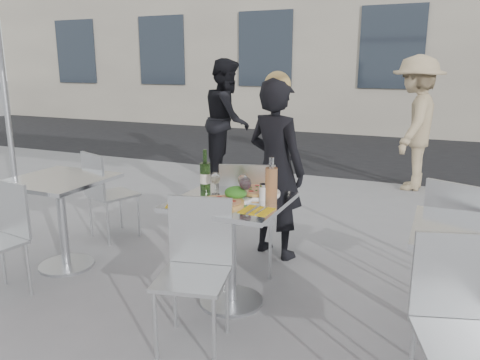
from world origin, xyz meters
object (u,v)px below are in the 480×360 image
at_px(main_table, 231,230).
at_px(napkin_left, 182,204).
at_px(side_chair_lnear, 1,231).
at_px(pizza_near, 220,202).
at_px(side_table_left, 61,204).
at_px(side_chair_rnear, 460,315).
at_px(pedestrian_a, 227,120).
at_px(chair_far, 248,209).
at_px(wineglass_red_b, 246,184).
at_px(woman_diner, 276,169).
at_px(wineglass_red_a, 244,184).
at_px(wine_bottle, 205,175).
at_px(wineglass_white_b, 243,181).
at_px(pizza_far, 257,191).
at_px(wineglass_white_a, 215,179).
at_px(napkin_right, 257,210).
at_px(sugar_shaker, 264,192).
at_px(side_chair_lfar, 104,188).
at_px(side_chair_rfar, 459,234).
at_px(side_table_right, 479,268).
at_px(chair_near, 196,259).
at_px(salad_plate, 236,194).
at_px(carafe, 271,183).
at_px(pedestrian_b, 415,123).

bearing_deg(main_table, napkin_left, -138.34).
height_order(side_chair_lnear, pizza_near, side_chair_lnear).
height_order(side_table_left, side_chair_rnear, side_chair_rnear).
bearing_deg(pedestrian_a, chair_far, -170.40).
bearing_deg(chair_far, wineglass_red_b, 91.85).
height_order(woman_diner, wineglass_red_a, woman_diner).
xyz_separation_m(side_table_left, wine_bottle, (1.24, 0.13, 0.32)).
bearing_deg(wineglass_white_b, woman_diner, 93.97).
bearing_deg(chair_far, wineglass_red_a, 90.54).
height_order(main_table, wineglass_red_b, wineglass_red_b).
xyz_separation_m(pizza_far, wineglass_white_a, (-0.25, -0.14, 0.09)).
xyz_separation_m(wineglass_white_a, napkin_right, (0.40, -0.23, -0.11)).
bearing_deg(napkin_right, sugar_shaker, 102.88).
bearing_deg(wineglass_red_a, napkin_right, -48.07).
bearing_deg(side_chair_lfar, pizza_near, 175.45).
bearing_deg(wineglass_red_b, side_table_left, -179.18).
height_order(sugar_shaker, wineglass_red_b, wineglass_red_b).
xyz_separation_m(chair_far, woman_diner, (0.06, 0.48, 0.22)).
xyz_separation_m(main_table, side_chair_rfar, (1.41, 0.57, -0.01)).
height_order(main_table, wineglass_white_a, wineglass_white_a).
relative_size(side_table_right, chair_far, 0.82).
xyz_separation_m(main_table, napkin_left, (-0.25, -0.22, 0.21)).
bearing_deg(sugar_shaker, chair_near, -110.95).
distance_m(side_chair_rfar, wineglass_white_b, 1.48).
bearing_deg(chair_near, chair_far, 81.10).
bearing_deg(wineglass_white_a, sugar_shaker, 1.80).
xyz_separation_m(chair_near, wineglass_red_b, (0.11, 0.49, 0.35)).
bearing_deg(salad_plate, wineglass_white_a, 164.44).
xyz_separation_m(chair_near, napkin_right, (0.26, 0.31, 0.24)).
xyz_separation_m(carafe, napkin_right, (-0.00, -0.24, -0.11)).
relative_size(side_table_right, side_chair_lfar, 0.89).
bearing_deg(pedestrian_b, main_table, -7.75).
bearing_deg(wineglass_white_b, napkin_left, -130.70).
bearing_deg(side_table_left, napkin_right, -5.11).
bearing_deg(side_chair_rnear, pedestrian_b, 79.73).
relative_size(side_chair_rfar, pizza_near, 2.90).
bearing_deg(pedestrian_b, side_chair_lfar, -32.95).
relative_size(pedestrian_a, salad_plate, 7.77).
relative_size(wine_bottle, wineglass_white_b, 1.87).
bearing_deg(main_table, napkin_right, -32.30).
relative_size(side_chair_lnear, wineglass_white_a, 5.19).
relative_size(side_chair_rnear, wine_bottle, 2.95).
height_order(side_chair_rfar, napkin_right, side_chair_rfar).
distance_m(wineglass_white_a, wineglass_red_a, 0.25).
distance_m(pedestrian_b, wineglass_white_b, 3.80).
height_order(pedestrian_b, napkin_right, pedestrian_b).
distance_m(side_chair_lfar, napkin_right, 2.04).
distance_m(side_chair_rnear, wineglass_white_a, 1.70).
xyz_separation_m(side_chair_lnear, carafe, (1.79, 0.62, 0.38)).
height_order(woman_diner, pedestrian_b, pedestrian_b).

